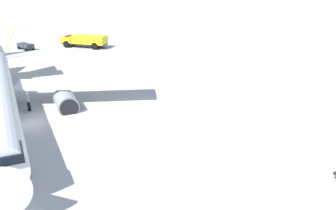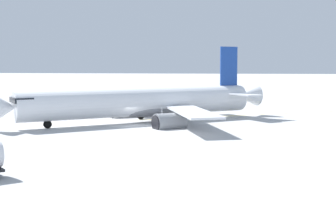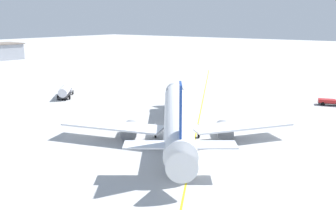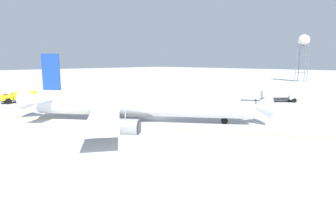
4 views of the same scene
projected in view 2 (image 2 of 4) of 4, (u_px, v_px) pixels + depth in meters
name	position (u px, v px, depth m)	size (l,w,h in m)	color
ground_plane	(134.00, 126.00, 69.33)	(600.00, 600.00, 0.00)	#B2B2B2
airliner_main	(143.00, 103.00, 73.11)	(31.09, 36.48, 11.77)	white
pushback_tug_truck	(40.00, 102.00, 100.11)	(5.52, 4.51, 1.30)	#232326
taxiway_centreline	(111.00, 121.00, 74.77)	(69.16, 132.77, 0.01)	yellow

